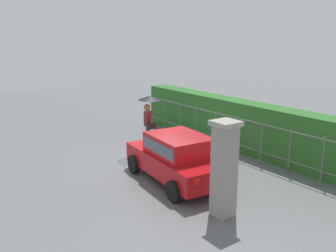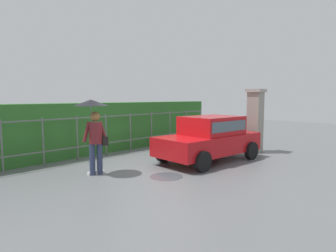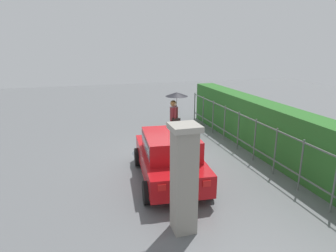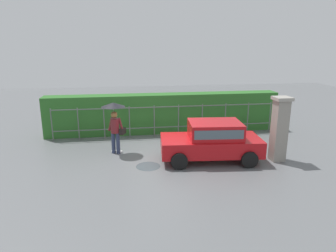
% 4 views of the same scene
% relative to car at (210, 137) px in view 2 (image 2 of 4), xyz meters
% --- Properties ---
extents(ground_plane, '(40.00, 40.00, 0.00)m').
position_rel_car_xyz_m(ground_plane, '(-1.91, 0.74, -0.80)').
color(ground_plane, slate).
extents(car, '(3.86, 2.13, 1.48)m').
position_rel_car_xyz_m(car, '(0.00, 0.00, 0.00)').
color(car, '#B71116').
rests_on(car, ground).
extents(pedestrian, '(0.93, 0.93, 2.05)m').
position_rel_car_xyz_m(pedestrian, '(-3.60, 1.31, 0.66)').
color(pedestrian, '#2D3856').
rests_on(pedestrian, ground).
extents(gate_pillar, '(0.60, 0.60, 2.42)m').
position_rel_car_xyz_m(gate_pillar, '(2.43, -0.40, 0.44)').
color(gate_pillar, gray).
rests_on(gate_pillar, ground).
extents(fence_section, '(10.40, 0.05, 1.50)m').
position_rel_car_xyz_m(fence_section, '(-1.25, 3.28, 0.02)').
color(fence_section, '#59605B').
rests_on(fence_section, ground).
extents(hedge_row, '(11.35, 0.90, 1.90)m').
position_rel_car_xyz_m(hedge_row, '(-1.25, 4.04, 0.15)').
color(hedge_row, '#2D6B28').
rests_on(hedge_row, ground).
extents(puddle_near, '(0.88, 0.88, 0.00)m').
position_rel_car_xyz_m(puddle_near, '(-2.44, -0.30, -0.80)').
color(puddle_near, '#4C545B').
rests_on(puddle_near, ground).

